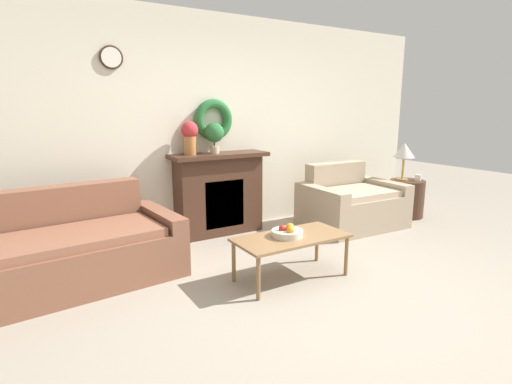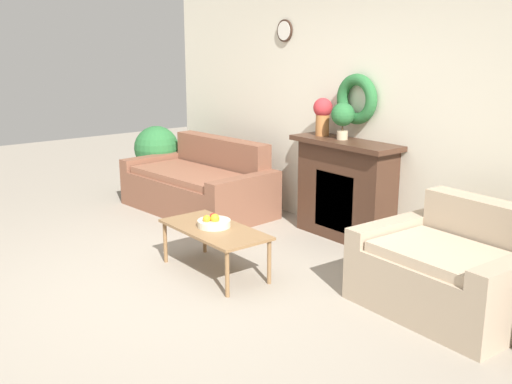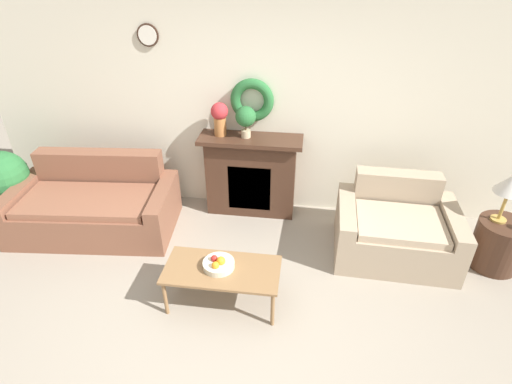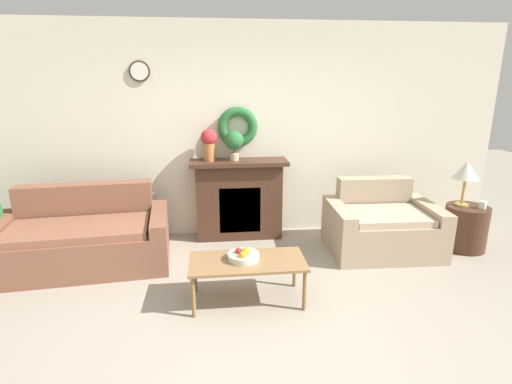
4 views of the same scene
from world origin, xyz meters
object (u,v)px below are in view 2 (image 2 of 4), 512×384
fruit_bowl (214,222)px  potted_plant_on_mantel (343,116)px  coffee_table (214,232)px  vase_on_mantel_left (323,114)px  couch_left (200,186)px  loveseat_right (450,272)px  potted_plant_floor_by_couch (157,150)px  fireplace (345,189)px

fruit_bowl → potted_plant_on_mantel: 1.76m
potted_plant_on_mantel → fruit_bowl: bearing=-90.6°
coffee_table → vase_on_mantel_left: bearing=101.5°
couch_left → fruit_bowl: (1.72, -0.97, 0.15)m
loveseat_right → couch_left: bearing=-178.1°
couch_left → vase_on_mantel_left: bearing=17.9°
potted_plant_floor_by_couch → vase_on_mantel_left: bearing=12.2°
coffee_table → potted_plant_on_mantel: 1.81m
coffee_table → vase_on_mantel_left: vase_on_mantel_left is taller
fruit_bowl → potted_plant_on_mantel: (0.02, 1.56, 0.81)m
fireplace → potted_plant_floor_by_couch: fireplace is taller
coffee_table → vase_on_mantel_left: (-0.32, 1.60, 0.88)m
loveseat_right → coffee_table: size_ratio=1.21×
fruit_bowl → potted_plant_floor_by_couch: potted_plant_floor_by_couch is taller
couch_left → potted_plant_floor_by_couch: potted_plant_floor_by_couch is taller
vase_on_mantel_left → potted_plant_on_mantel: bearing=-3.7°
fireplace → coffee_table: fireplace is taller
potted_plant_floor_by_couch → coffee_table: bearing=-19.9°
couch_left → coffee_table: (1.75, -0.99, 0.07)m
loveseat_right → potted_plant_floor_by_couch: (-4.60, 0.06, 0.26)m
fruit_bowl → potted_plant_floor_by_couch: bearing=160.2°
vase_on_mantel_left → potted_plant_floor_by_couch: 2.72m
loveseat_right → potted_plant_floor_by_couch: bearing=-178.8°
loveseat_right → fruit_bowl: (-1.75, -0.97, 0.15)m
potted_plant_floor_by_couch → couch_left: bearing=-2.8°
fruit_bowl → couch_left: bearing=150.5°
potted_plant_on_mantel → couch_left: bearing=-161.2°
loveseat_right → potted_plant_on_mantel: potted_plant_on_mantel is taller
fireplace → loveseat_right: bearing=-20.0°
fireplace → couch_left: fireplace is taller
vase_on_mantel_left → potted_plant_floor_by_couch: bearing=-167.8°
loveseat_right → coffee_table: bearing=-148.1°
couch_left → vase_on_mantel_left: 1.82m
potted_plant_on_mantel → potted_plant_floor_by_couch: size_ratio=0.42×
couch_left → coffee_table: bearing=-34.7°
couch_left → potted_plant_floor_by_couch: bearing=171.9°
potted_plant_on_mantel → vase_on_mantel_left: bearing=176.3°
fireplace → vase_on_mantel_left: 0.82m
fruit_bowl → loveseat_right: bearing=29.0°
fruit_bowl → fireplace: bearing=87.4°
vase_on_mantel_left → loveseat_right: bearing=-16.8°
fruit_bowl → potted_plant_on_mantel: bearing=89.4°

